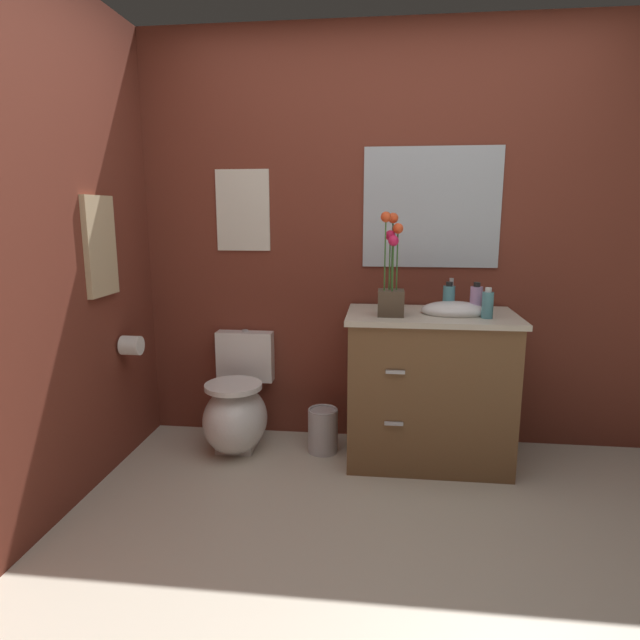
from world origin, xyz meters
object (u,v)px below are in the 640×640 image
vanity_cabinet (429,386)px  lotion_bottle (488,304)px  hand_wash_bottle (476,300)px  toilet_paper_roll (131,345)px  flower_vase (391,284)px  soap_bottle (449,298)px  toilet (237,410)px  hanging_towel (100,246)px  wall_mirror (431,208)px  wall_poster (243,210)px  trash_bin (323,430)px

vanity_cabinet → lotion_bottle: size_ratio=6.41×
vanity_cabinet → hand_wash_bottle: vanity_cabinet is taller
lotion_bottle → toilet_paper_roll: lotion_bottle is taller
vanity_cabinet → flower_vase: size_ratio=1.88×
vanity_cabinet → soap_bottle: size_ratio=6.08×
hand_wash_bottle → toilet_paper_roll: hand_wash_bottle is taller
toilet → toilet_paper_roll: bearing=-160.4°
flower_vase → hanging_towel: bearing=-171.1°
flower_vase → toilet_paper_roll: 1.51m
soap_bottle → toilet: bearing=-178.8°
toilet → toilet_paper_roll: toilet_paper_roll is taller
toilet → vanity_cabinet: vanity_cabinet is taller
flower_vase → wall_mirror: bearing=58.8°
hand_wash_bottle → hanging_towel: hanging_towel is taller
vanity_cabinet → wall_poster: size_ratio=2.14×
toilet → trash_bin: bearing=0.3°
vanity_cabinet → hanging_towel: hanging_towel is taller
wall_poster → wall_mirror: wall_mirror is taller
vanity_cabinet → hand_wash_bottle: size_ratio=5.89×
lotion_bottle → wall_poster: wall_poster is taller
toilet → hand_wash_bottle: bearing=-1.0°
flower_vase → soap_bottle: flower_vase is taller
wall_mirror → hanging_towel: (-1.75, -0.62, -0.20)m
hand_wash_bottle → hanging_towel: size_ratio=0.34×
wall_poster → wall_mirror: (1.14, 0.00, 0.01)m
lotion_bottle → wall_mirror: (-0.28, 0.40, 0.51)m
soap_bottle → trash_bin: soap_bottle is taller
wall_poster → toilet: bearing=-90.0°
hanging_towel → wall_poster: bearing=45.5°
hanging_towel → vanity_cabinet: bearing=10.5°
wall_mirror → toilet: bearing=-166.8°
flower_vase → wall_mirror: wall_mirror is taller
toilet → hanging_towel: hanging_towel is taller
toilet → soap_bottle: bearing=1.2°
hanging_towel → soap_bottle: bearing=11.5°
hand_wash_bottle → wall_poster: wall_poster is taller
trash_bin → toilet_paper_roll: (-1.08, -0.20, 0.54)m
lotion_bottle → wall_mirror: wall_mirror is taller
trash_bin → vanity_cabinet: bearing=-2.7°
wall_mirror → toilet_paper_roll: 1.91m
wall_mirror → flower_vase: bearing=-121.2°
hand_wash_bottle → wall_mirror: size_ratio=0.22×
wall_poster → toilet_paper_roll: bearing=-139.9°
soap_bottle → toilet_paper_roll: (-1.79, -0.22, -0.27)m
wall_mirror → wall_poster: bearing=180.0°
wall_mirror → trash_bin: bearing=-156.6°
trash_bin → hanging_towel: (-1.13, -0.35, 1.11)m
wall_poster → trash_bin: bearing=-26.8°
toilet → lotion_bottle: size_ratio=4.21×
vanity_cabinet → trash_bin: (-0.62, 0.03, -0.31)m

